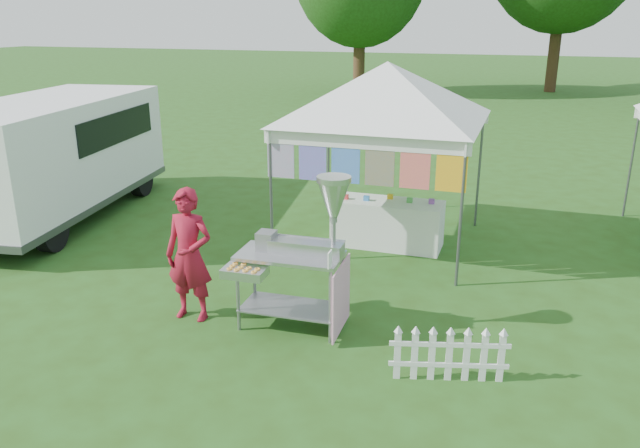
% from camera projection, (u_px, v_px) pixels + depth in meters
% --- Properties ---
extents(ground, '(120.00, 120.00, 0.00)m').
position_uv_depth(ground, '(315.00, 337.00, 7.50)').
color(ground, '#284814').
rests_on(ground, ground).
extents(canopy_main, '(4.24, 4.24, 3.45)m').
position_uv_depth(canopy_main, '(388.00, 62.00, 9.69)').
color(canopy_main, '#59595E').
rests_on(canopy_main, ground).
extents(donut_cart, '(1.39, 1.00, 1.94)m').
position_uv_depth(donut_cart, '(306.00, 242.00, 7.34)').
color(donut_cart, gray).
rests_on(donut_cart, ground).
extents(vendor, '(0.63, 0.42, 1.70)m').
position_uv_depth(vendor, '(189.00, 255.00, 7.74)').
color(vendor, maroon).
rests_on(vendor, ground).
extents(cargo_van, '(2.96, 5.62, 2.22)m').
position_uv_depth(cargo_van, '(55.00, 154.00, 11.73)').
color(cargo_van, white).
rests_on(cargo_van, ground).
extents(picket_fence, '(1.22, 0.36, 0.56)m').
position_uv_depth(picket_fence, '(449.00, 356.00, 6.53)').
color(picket_fence, white).
rests_on(picket_fence, ground).
extents(display_table, '(1.80, 0.70, 0.77)m').
position_uv_depth(display_table, '(387.00, 223.00, 10.38)').
color(display_table, white).
rests_on(display_table, ground).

